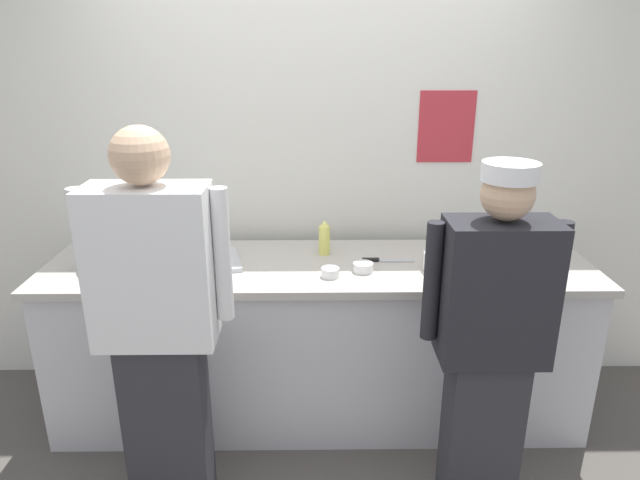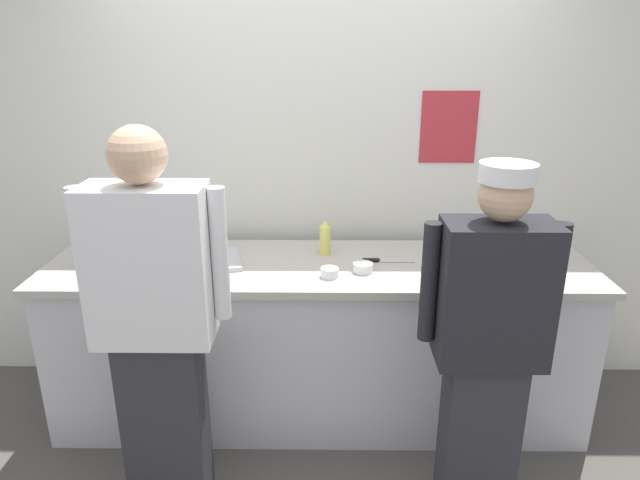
% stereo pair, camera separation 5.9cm
% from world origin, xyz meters
% --- Properties ---
extents(ground_plane, '(9.00, 9.00, 0.00)m').
position_xyz_m(ground_plane, '(0.00, 0.00, 0.00)').
color(ground_plane, '#514C47').
extents(wall_back, '(4.48, 0.11, 2.91)m').
position_xyz_m(wall_back, '(0.00, 0.88, 1.45)').
color(wall_back, silver).
rests_on(wall_back, ground).
extents(prep_counter, '(2.86, 0.73, 0.92)m').
position_xyz_m(prep_counter, '(0.00, 0.39, 0.46)').
color(prep_counter, silver).
rests_on(prep_counter, ground).
extents(chef_near_left, '(0.63, 0.24, 1.73)m').
position_xyz_m(chef_near_left, '(-0.68, -0.27, 0.92)').
color(chef_near_left, '#2D2D33').
rests_on(chef_near_left, ground).
extents(chef_center, '(0.58, 0.24, 1.59)m').
position_xyz_m(chef_center, '(0.71, -0.29, 0.85)').
color(chef_center, '#2D2D33').
rests_on(chef_center, ground).
extents(plate_stack_front, '(0.22, 0.22, 0.06)m').
position_xyz_m(plate_stack_front, '(1.00, 0.38, 0.95)').
color(plate_stack_front, white).
rests_on(plate_stack_front, prep_counter).
extents(plate_stack_rear, '(0.22, 0.22, 0.10)m').
position_xyz_m(plate_stack_rear, '(0.64, 0.28, 0.96)').
color(plate_stack_rear, white).
rests_on(plate_stack_rear, prep_counter).
extents(mixing_bowl_steel, '(0.34, 0.34, 0.10)m').
position_xyz_m(mixing_bowl_steel, '(-1.04, 0.34, 0.97)').
color(mixing_bowl_steel, '#B7BABF').
rests_on(mixing_bowl_steel, prep_counter).
extents(sheet_tray, '(0.49, 0.42, 0.02)m').
position_xyz_m(sheet_tray, '(-0.63, 0.37, 0.93)').
color(sheet_tray, '#B7BABF').
rests_on(sheet_tray, prep_counter).
extents(squeeze_bottle_primary, '(0.06, 0.06, 0.19)m').
position_xyz_m(squeeze_bottle_primary, '(0.03, 0.52, 1.01)').
color(squeeze_bottle_primary, '#E5E066').
rests_on(squeeze_bottle_primary, prep_counter).
extents(ramekin_orange_sauce, '(0.10, 0.10, 0.05)m').
position_xyz_m(ramekin_orange_sauce, '(1.21, 0.57, 0.94)').
color(ramekin_orange_sauce, white).
rests_on(ramekin_orange_sauce, prep_counter).
extents(ramekin_green_sauce, '(0.08, 0.08, 0.04)m').
position_xyz_m(ramekin_green_sauce, '(0.92, 0.19, 0.94)').
color(ramekin_green_sauce, white).
rests_on(ramekin_green_sauce, prep_counter).
extents(ramekin_yellow_sauce, '(0.09, 0.09, 0.05)m').
position_xyz_m(ramekin_yellow_sauce, '(0.05, 0.20, 0.94)').
color(ramekin_yellow_sauce, white).
rests_on(ramekin_yellow_sauce, prep_counter).
extents(ramekin_red_sauce, '(0.10, 0.10, 0.05)m').
position_xyz_m(ramekin_red_sauce, '(0.22, 0.27, 0.94)').
color(ramekin_red_sauce, white).
rests_on(ramekin_red_sauce, prep_counter).
extents(chefs_knife, '(0.27, 0.03, 0.02)m').
position_xyz_m(chefs_knife, '(0.34, 0.41, 0.92)').
color(chefs_knife, '#B7BABF').
rests_on(chefs_knife, prep_counter).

